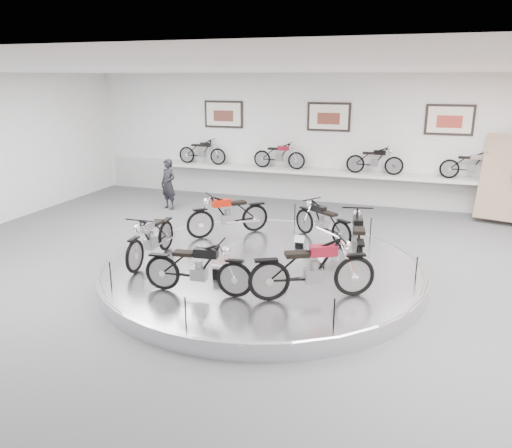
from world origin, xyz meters
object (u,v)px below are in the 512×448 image
(display_platform, at_px, (262,270))
(bike_c, at_px, (228,214))
(shelf, at_px, (325,173))
(bike_a, at_px, (358,239))
(bike_b, at_px, (323,221))
(bike_d, at_px, (151,237))
(bike_f, at_px, (313,268))
(bike_e, at_px, (198,267))
(visitor, at_px, (168,184))

(display_platform, xyz_separation_m, bike_c, (-1.32, 1.51, 0.66))
(shelf, bearing_deg, bike_a, -72.95)
(display_platform, distance_m, bike_b, 2.10)
(bike_d, bearing_deg, bike_c, 155.63)
(display_platform, relative_size, shelf, 0.58)
(bike_d, xyz_separation_m, bike_f, (3.47, -0.73, 0.05))
(bike_d, height_order, bike_f, bike_f)
(bike_d, distance_m, bike_e, 1.96)
(shelf, height_order, visitor, visitor)
(bike_a, xyz_separation_m, bike_c, (-3.13, 1.01, -0.03))
(display_platform, height_order, bike_f, bike_f)
(bike_e, xyz_separation_m, visitor, (-3.78, 6.00, -0.02))
(bike_c, height_order, bike_f, bike_f)
(bike_f, bearing_deg, shelf, 72.96)
(shelf, relative_size, bike_f, 6.01)
(shelf, distance_m, bike_c, 5.07)
(shelf, distance_m, bike_d, 7.31)
(bike_f, xyz_separation_m, visitor, (-5.67, 5.56, -0.07))
(bike_c, height_order, bike_e, bike_c)
(bike_b, relative_size, bike_f, 0.84)
(visitor, bearing_deg, bike_f, -24.62)
(bike_a, xyz_separation_m, bike_e, (-2.38, -2.25, -0.05))
(bike_b, bearing_deg, display_platform, 100.90)
(bike_b, bearing_deg, bike_d, 74.70)
(bike_a, distance_m, bike_e, 3.28)
(bike_d, relative_size, bike_f, 0.91)
(bike_a, xyz_separation_m, bike_b, (-0.96, 1.32, -0.08))
(bike_c, xyz_separation_m, bike_e, (0.75, -3.26, -0.02))
(bike_a, bearing_deg, bike_d, 94.46)
(shelf, height_order, bike_e, bike_e)
(bike_f, bearing_deg, bike_e, 166.28)
(shelf, height_order, bike_c, bike_c)
(display_platform, bearing_deg, bike_c, 131.11)
(display_platform, xyz_separation_m, bike_b, (0.85, 1.82, 0.60))
(display_platform, relative_size, bike_e, 3.91)
(bike_c, bearing_deg, bike_f, 90.03)
(bike_a, relative_size, bike_c, 1.06)
(bike_b, height_order, visitor, visitor)
(bike_c, bearing_deg, bike_e, 59.95)
(bike_c, xyz_separation_m, bike_f, (2.63, -2.83, 0.03))
(display_platform, height_order, bike_e, bike_e)
(visitor, bearing_deg, shelf, 46.12)
(bike_d, bearing_deg, bike_e, 50.91)
(bike_c, height_order, visitor, visitor)
(display_platform, bearing_deg, visitor, 135.72)
(display_platform, bearing_deg, bike_e, -108.13)
(shelf, bearing_deg, bike_b, -79.44)
(bike_b, height_order, bike_d, bike_d)
(bike_a, bearing_deg, visitor, 47.78)
(display_platform, distance_m, bike_d, 2.32)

